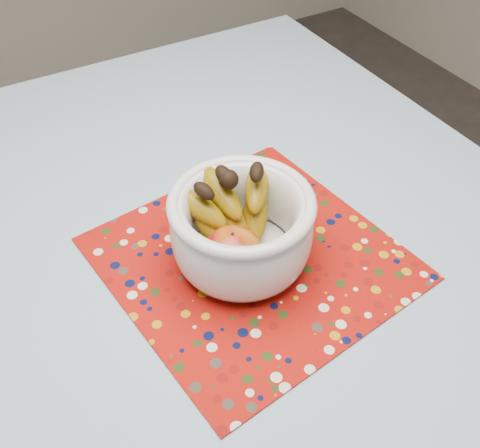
% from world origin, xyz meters
% --- Properties ---
extents(table, '(1.20, 1.20, 0.75)m').
position_xyz_m(table, '(0.00, 0.00, 0.67)').
color(table, brown).
rests_on(table, ground).
extents(tablecloth, '(1.32, 1.32, 0.01)m').
position_xyz_m(tablecloth, '(0.00, 0.00, 0.76)').
color(tablecloth, slate).
rests_on(tablecloth, table).
extents(placemat, '(0.50, 0.50, 0.00)m').
position_xyz_m(placemat, '(0.09, -0.11, 0.76)').
color(placemat, '#940D08').
rests_on(placemat, tablecloth).
extents(fruit_bowl, '(0.24, 0.23, 0.17)m').
position_xyz_m(fruit_bowl, '(0.07, -0.10, 0.84)').
color(fruit_bowl, silver).
rests_on(fruit_bowl, placemat).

